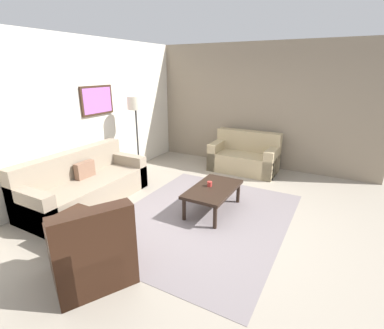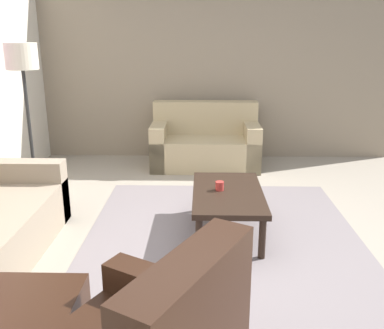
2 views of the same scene
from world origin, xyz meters
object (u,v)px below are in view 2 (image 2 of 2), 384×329
at_px(couch_loveseat, 205,144).
at_px(coffee_table, 228,196).
at_px(lamp_standing, 23,74).
at_px(cup, 220,186).

distance_m(couch_loveseat, coffee_table, 2.19).
height_order(couch_loveseat, coffee_table, couch_loveseat).
bearing_deg(lamp_standing, coffee_table, -107.87).
relative_size(couch_loveseat, coffee_table, 1.34).
bearing_deg(cup, coffee_table, -109.99).
bearing_deg(couch_loveseat, coffee_table, -174.89).
height_order(coffee_table, cup, cup).
bearing_deg(lamp_standing, cup, -107.79).
distance_m(couch_loveseat, lamp_standing, 2.64).
bearing_deg(coffee_table, cup, 70.01).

